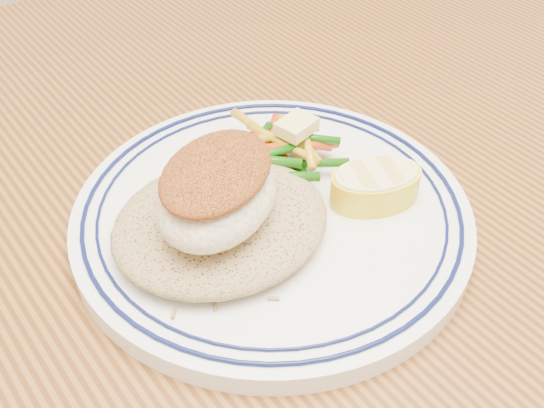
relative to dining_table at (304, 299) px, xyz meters
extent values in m
cube|color=#552E11|center=(0.00, 0.00, 0.08)|extent=(1.50, 0.90, 0.04)
cylinder|color=#552E11|center=(0.68, 0.38, -0.30)|extent=(0.07, 0.07, 0.71)
cylinder|color=white|center=(-0.03, 0.00, 0.10)|extent=(0.27, 0.27, 0.01)
torus|color=#0A113F|center=(-0.03, 0.00, 0.11)|extent=(0.26, 0.26, 0.00)
torus|color=#0A113F|center=(-0.03, 0.00, 0.11)|extent=(0.24, 0.24, 0.00)
ellipsoid|color=#967B4B|center=(-0.07, 0.00, 0.13)|extent=(0.14, 0.13, 0.03)
ellipsoid|color=#F7EDCC|center=(-0.08, 0.00, 0.15)|extent=(0.11, 0.10, 0.04)
ellipsoid|color=brown|center=(-0.08, 0.00, 0.17)|extent=(0.11, 0.10, 0.02)
cylinder|color=#DA3D0A|center=(0.01, 0.04, 0.12)|extent=(0.02, 0.06, 0.01)
cylinder|color=#DA3D0A|center=(-0.02, 0.03, 0.12)|extent=(0.04, 0.04, 0.01)
cylinder|color=#DA3D0A|center=(-0.02, 0.06, 0.12)|extent=(0.05, 0.01, 0.01)
cylinder|color=#144E09|center=(0.01, 0.06, 0.12)|extent=(0.06, 0.02, 0.01)
cylinder|color=#DA3D0A|center=(0.03, 0.04, 0.12)|extent=(0.03, 0.05, 0.01)
cylinder|color=#DA3D0A|center=(0.02, 0.06, 0.12)|extent=(0.05, 0.04, 0.01)
cylinder|color=#144E09|center=(-0.01, 0.01, 0.12)|extent=(0.02, 0.05, 0.01)
cylinder|color=#DA3D0A|center=(0.00, 0.03, 0.12)|extent=(0.03, 0.05, 0.01)
cylinder|color=#DA3D0A|center=(0.01, 0.05, 0.12)|extent=(0.05, 0.04, 0.01)
cylinder|color=#144E09|center=(-0.02, 0.01, 0.12)|extent=(0.06, 0.01, 0.01)
cylinder|color=#144E09|center=(-0.01, 0.01, 0.12)|extent=(0.01, 0.05, 0.01)
cylinder|color=#144E09|center=(0.01, 0.02, 0.12)|extent=(0.05, 0.04, 0.01)
cylinder|color=#144E09|center=(0.00, 0.04, 0.12)|extent=(0.05, 0.02, 0.01)
cylinder|color=#144E09|center=(-0.01, 0.01, 0.13)|extent=(0.04, 0.04, 0.01)
cylinder|color=#144E09|center=(0.01, 0.04, 0.13)|extent=(0.05, 0.02, 0.01)
cylinder|color=#DA3D0A|center=(0.02, 0.03, 0.13)|extent=(0.05, 0.03, 0.01)
cylinder|color=gold|center=(0.00, 0.07, 0.13)|extent=(0.01, 0.05, 0.01)
cylinder|color=#144E09|center=(-0.02, 0.03, 0.13)|extent=(0.04, 0.05, 0.01)
cylinder|color=#DA3D0A|center=(-0.02, 0.04, 0.13)|extent=(0.04, 0.04, 0.01)
cylinder|color=#144E09|center=(-0.01, 0.05, 0.13)|extent=(0.06, 0.04, 0.01)
cylinder|color=#144E09|center=(-0.01, 0.03, 0.13)|extent=(0.05, 0.02, 0.01)
cylinder|color=gold|center=(0.02, 0.03, 0.13)|extent=(0.01, 0.05, 0.01)
cylinder|color=gold|center=(0.01, 0.04, 0.13)|extent=(0.05, 0.02, 0.01)
cylinder|color=#144E09|center=(0.02, 0.03, 0.13)|extent=(0.04, 0.04, 0.01)
cylinder|color=gold|center=(0.02, 0.03, 0.13)|extent=(0.04, 0.06, 0.01)
cylinder|color=gold|center=(0.00, 0.04, 0.13)|extent=(0.02, 0.06, 0.01)
cube|color=#FEE97C|center=(0.02, 0.04, 0.14)|extent=(0.03, 0.03, 0.01)
torus|color=white|center=(0.03, -0.03, 0.14)|extent=(0.08, 0.08, 0.00)
camera|label=1|loc=(-0.24, -0.27, 0.42)|focal=45.00mm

